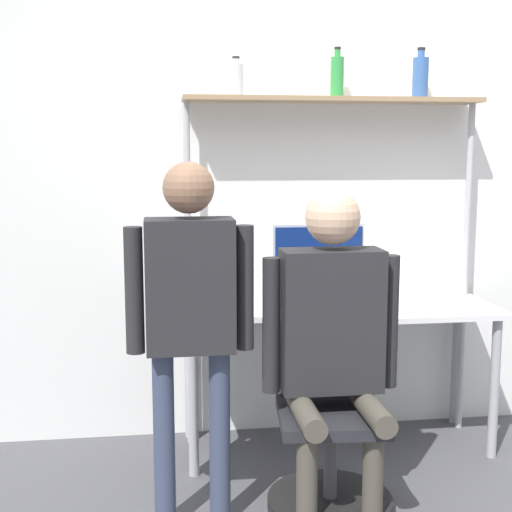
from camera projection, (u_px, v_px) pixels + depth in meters
ground_plane at (351, 472)px, 3.56m from camera, size 12.00×12.00×0.00m
wall_back at (325, 194)px, 4.00m from camera, size 8.00×0.06×2.70m
desk at (337, 323)px, 3.77m from camera, size 1.68×0.60×0.78m
shelf_unit at (332, 157)px, 3.81m from camera, size 1.59×0.25×1.87m
monitor at (318, 259)px, 3.87m from camera, size 0.50×0.16×0.42m
laptop at (312, 299)px, 3.65m from camera, size 0.30×0.24×0.22m
cell_phone at (367, 310)px, 3.65m from camera, size 0.07×0.15×0.01m
office_chair at (329, 447)px, 3.19m from camera, size 0.56×0.56×0.91m
person_seated at (333, 326)px, 3.07m from camera, size 0.60×0.48×1.43m
person_standing at (190, 302)px, 2.93m from camera, size 0.53×0.21×1.55m
bottle_blue at (420, 77)px, 3.81m from camera, size 0.08×0.08×0.26m
bottle_green at (337, 76)px, 3.75m from camera, size 0.07×0.07×0.26m
bottle_clear at (236, 79)px, 3.68m from camera, size 0.08×0.08×0.20m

